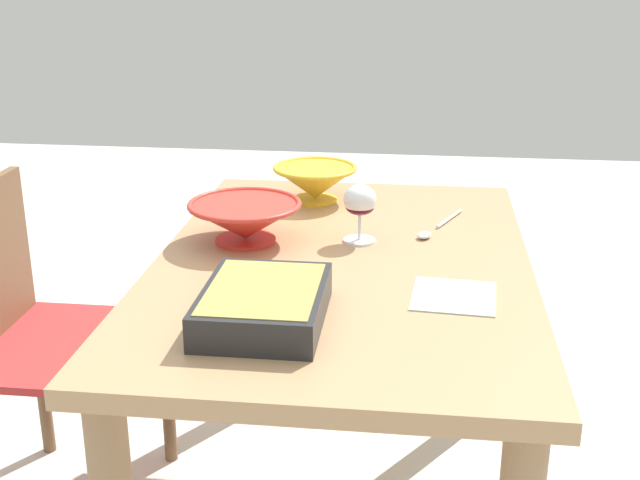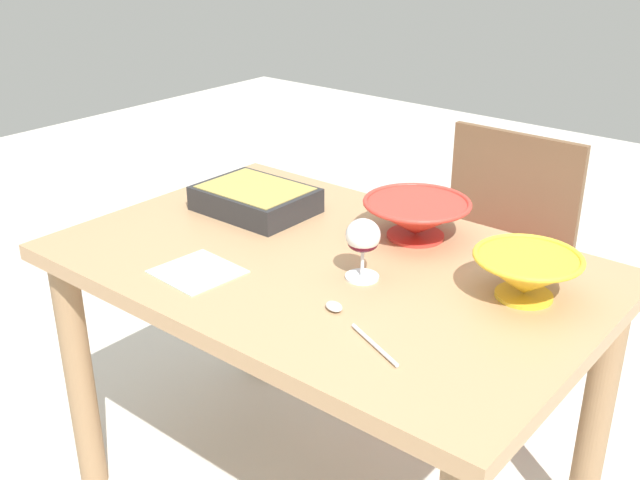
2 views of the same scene
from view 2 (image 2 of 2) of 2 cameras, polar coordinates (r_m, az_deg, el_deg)
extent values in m
cube|color=tan|center=(1.75, 0.54, -2.02)|extent=(1.25, 0.82, 0.04)
cylinder|color=#93704E|center=(1.98, 20.21, -12.58)|extent=(0.07, 0.07, 0.69)
cylinder|color=#93704E|center=(2.48, -4.58, -3.33)|extent=(0.07, 0.07, 0.69)
cylinder|color=#93704E|center=(2.11, -17.82, -9.83)|extent=(0.07, 0.07, 0.69)
cube|color=#B22D2D|center=(2.37, 12.00, -2.29)|extent=(0.46, 0.40, 0.02)
cube|color=brown|center=(2.45, 14.46, 3.49)|extent=(0.43, 0.02, 0.39)
cylinder|color=brown|center=(2.43, 5.09, -7.30)|extent=(0.04, 0.04, 0.44)
cylinder|color=brown|center=(2.26, 14.02, -10.62)|extent=(0.04, 0.04, 0.44)
cylinder|color=brown|center=(2.71, 9.50, -4.13)|extent=(0.04, 0.04, 0.44)
cylinder|color=brown|center=(2.56, 17.68, -6.81)|extent=(0.04, 0.04, 0.44)
cylinder|color=white|center=(1.66, 3.21, -2.81)|extent=(0.08, 0.08, 0.01)
cylinder|color=white|center=(1.64, 3.24, -1.76)|extent=(0.01, 0.01, 0.06)
ellipsoid|color=white|center=(1.61, 3.29, 0.37)|extent=(0.08, 0.08, 0.07)
ellipsoid|color=#4C0A19|center=(1.62, 3.28, -0.19)|extent=(0.07, 0.07, 0.04)
cube|color=#262628|center=(2.02, -4.92, 3.09)|extent=(0.30, 0.22, 0.07)
cube|color=#9E8C47|center=(2.01, -4.95, 3.75)|extent=(0.27, 0.20, 0.02)
cylinder|color=red|center=(1.87, 7.25, 0.34)|extent=(0.14, 0.14, 0.01)
cone|color=red|center=(1.85, 7.32, 1.63)|extent=(0.26, 0.26, 0.08)
torus|color=red|center=(1.84, 7.39, 2.84)|extent=(0.26, 0.26, 0.01)
cylinder|color=yellow|center=(1.63, 15.20, -4.06)|extent=(0.12, 0.12, 0.01)
cone|color=yellow|center=(1.61, 15.38, -2.61)|extent=(0.22, 0.22, 0.08)
torus|color=yellow|center=(1.59, 15.54, -1.26)|extent=(0.23, 0.23, 0.01)
cylinder|color=silver|center=(1.41, 4.14, -7.92)|extent=(0.15, 0.07, 0.01)
ellipsoid|color=silver|center=(1.52, 1.08, -5.06)|extent=(0.05, 0.04, 0.01)
cube|color=#B2CCB7|center=(1.70, -9.29, -2.39)|extent=(0.18, 0.18, 0.00)
camera|label=1|loc=(2.92, -30.96, 19.10)|focal=46.99mm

